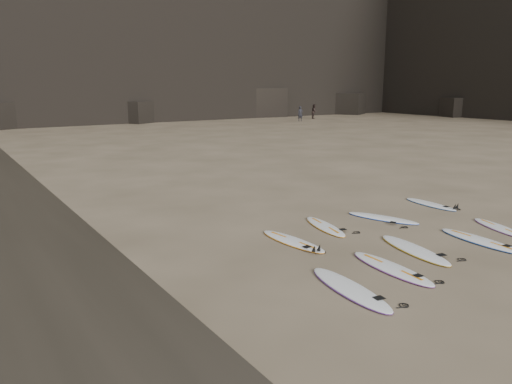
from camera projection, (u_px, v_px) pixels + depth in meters
ground at (436, 249)px, 13.05m from camera, size 240.00×240.00×0.00m
surfboard_0 at (350, 288)px, 10.44m from camera, size 0.96×2.68×0.09m
surfboard_1 at (392, 268)px, 11.60m from camera, size 0.79×2.57×0.09m
surfboard_2 at (414, 249)px, 12.88m from camera, size 1.14×2.68×0.09m
surfboard_3 at (481, 240)px, 13.62m from camera, size 0.81×2.62×0.09m
surfboard_4 at (500, 228)px, 14.84m from camera, size 1.25×2.25×0.08m
surfboard_5 at (293, 241)px, 13.59m from camera, size 0.75×2.47×0.09m
surfboard_6 at (325, 226)px, 14.98m from camera, size 1.07×2.34×0.08m
surfboard_7 at (383, 218)px, 15.91m from camera, size 1.35×2.41×0.09m
surfboard_8 at (430, 204)px, 17.73m from camera, size 0.67×2.23×0.08m
person_a at (300, 114)px, 56.20m from camera, size 0.70×0.56×1.67m
person_b at (314, 112)px, 59.99m from camera, size 1.06×1.03×1.72m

